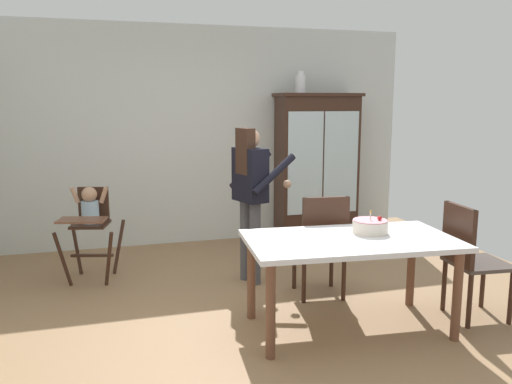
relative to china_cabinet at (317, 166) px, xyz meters
name	(u,v)px	position (x,y,z in m)	size (l,w,h in m)	color
ground_plane	(264,320)	(-1.44, -2.37, -0.95)	(6.24, 6.24, 0.00)	#93704C
wall_back	(203,136)	(-1.44, 0.26, 0.40)	(5.32, 0.06, 2.70)	silver
china_cabinet	(317,166)	(0.00, 0.00, 0.00)	(1.09, 0.48, 1.88)	#382116
ceramic_vase	(301,83)	(-0.24, 0.00, 1.05)	(0.13, 0.13, 0.27)	white
high_chair_with_toddler	(90,216)	(-2.81, -0.93, -0.29)	(0.70, 0.78, 0.95)	#382116
adult_person	(251,186)	(-1.29, -1.43, 0.02)	(0.61, 0.60, 1.53)	#47474C
dining_table	(350,250)	(-0.85, -2.70, -0.30)	(1.68, 1.02, 0.74)	silver
birthday_cake	(370,226)	(-0.63, -2.60, -0.15)	(0.28, 0.28, 0.19)	beige
dining_chair_far_side	(322,239)	(-0.80, -2.04, -0.39)	(0.49, 0.49, 0.96)	#382116
dining_chair_right_end	(468,253)	(0.17, -2.79, -0.39)	(0.48, 0.48, 0.96)	#382116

